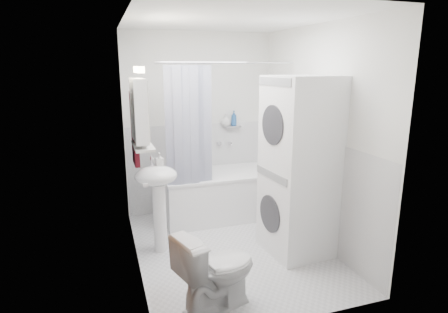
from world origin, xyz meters
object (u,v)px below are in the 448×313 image
object	(u,v)px
bathtub	(223,192)
sink	(157,189)
toilet	(217,270)
washer_dryer	(300,167)

from	to	relation	value
bathtub	sink	size ratio (longest dim) A/B	1.53
sink	toilet	size ratio (longest dim) A/B	1.51
toilet	bathtub	bearing A→B (deg)	-37.04
bathtub	washer_dryer	world-z (taller)	washer_dryer
bathtub	sink	distance (m)	1.26
toilet	sink	bearing A→B (deg)	-2.45
sink	toilet	distance (m)	1.23
bathtub	sink	xyz separation A→B (m)	(-0.96, -0.72, 0.37)
bathtub	toilet	xyz separation A→B (m)	(-0.66, -1.85, 0.00)
toilet	washer_dryer	bearing A→B (deg)	-75.97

